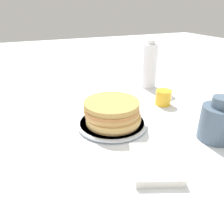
# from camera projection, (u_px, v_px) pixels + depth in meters

# --- Properties ---
(ground_plane) EXTENTS (4.00, 4.00, 0.00)m
(ground_plane) POSITION_uv_depth(u_px,v_px,m) (109.00, 127.00, 0.70)
(ground_plane) COLOR white
(plate) EXTENTS (0.23, 0.23, 0.01)m
(plate) POSITION_uv_depth(u_px,v_px,m) (112.00, 123.00, 0.71)
(plate) COLOR silver
(plate) RESTS_ON ground_plane
(pancake_stack) EXTENTS (0.18, 0.18, 0.07)m
(pancake_stack) POSITION_uv_depth(u_px,v_px,m) (112.00, 112.00, 0.69)
(pancake_stack) COLOR tan
(pancake_stack) RESTS_ON plate
(juice_glass) EXTENTS (0.06, 0.06, 0.06)m
(juice_glass) POSITION_uv_depth(u_px,v_px,m) (163.00, 97.00, 0.85)
(juice_glass) COLOR yellow
(juice_glass) RESTS_ON ground_plane
(cream_jug) EXTENTS (0.10, 0.10, 0.13)m
(cream_jug) POSITION_uv_depth(u_px,v_px,m) (217.00, 122.00, 0.62)
(cream_jug) COLOR #4C6075
(cream_jug) RESTS_ON ground_plane
(water_bottle_near) EXTENTS (0.07, 0.07, 0.21)m
(water_bottle_near) POSITION_uv_depth(u_px,v_px,m) (149.00, 66.00, 1.00)
(water_bottle_near) COLOR white
(water_bottle_near) RESTS_ON ground_plane
(napkin) EXTENTS (0.17, 0.15, 0.02)m
(napkin) POSITION_uv_depth(u_px,v_px,m) (155.00, 163.00, 0.53)
(napkin) COLOR white
(napkin) RESTS_ON ground_plane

